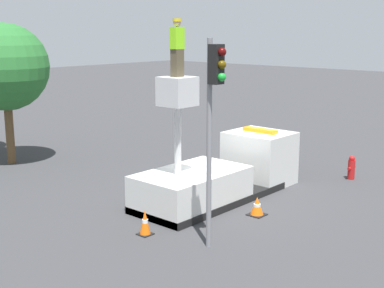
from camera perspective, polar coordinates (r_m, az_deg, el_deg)
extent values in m
plane|color=#38383A|center=(18.64, 2.00, -6.01)|extent=(120.00, 120.00, 0.00)
cube|color=black|center=(18.60, 2.01, -5.65)|extent=(5.79, 2.35, 0.24)
cube|color=silver|center=(17.73, -0.05, -4.85)|extent=(3.81, 2.29, 1.24)
cube|color=silver|center=(20.60, 7.20, -1.46)|extent=(1.99, 2.29, 1.99)
cube|color=black|center=(21.32, 8.76, 0.06)|extent=(0.03, 1.94, 0.79)
cube|color=orange|center=(20.37, 7.27, 1.45)|extent=(0.36, 1.37, 0.14)
cylinder|color=silver|center=(16.82, -1.54, 0.50)|extent=(0.22, 0.22, 2.33)
cube|color=silver|center=(16.58, -1.57, 5.64)|extent=(0.96, 0.96, 0.90)
cube|color=brown|center=(16.51, -1.58, 8.64)|extent=(0.34, 0.26, 0.84)
cube|color=#8CEA1E|center=(16.48, -1.60, 11.24)|extent=(0.40, 0.26, 0.66)
sphere|color=tan|center=(16.48, -1.61, 12.79)|extent=(0.23, 0.23, 0.23)
cylinder|color=yellow|center=(16.48, -1.61, 13.09)|extent=(0.26, 0.26, 0.09)
cylinder|color=gray|center=(14.01, 1.84, -0.26)|extent=(0.14, 0.14, 5.59)
cube|color=black|center=(13.58, 2.59, 8.49)|extent=(0.34, 0.28, 1.00)
sphere|color=#490707|center=(13.45, 3.22, 9.77)|extent=(0.22, 0.22, 0.22)
sphere|color=#503C07|center=(13.46, 3.20, 8.45)|extent=(0.22, 0.22, 0.22)
sphere|color=green|center=(13.49, 3.19, 7.14)|extent=(0.22, 0.22, 0.22)
cylinder|color=red|center=(22.00, 16.63, -2.64)|extent=(0.28, 0.28, 0.77)
sphere|color=red|center=(21.89, 16.70, -1.49)|extent=(0.24, 0.24, 0.24)
cylinder|color=red|center=(21.80, 16.42, -2.55)|extent=(0.12, 0.11, 0.11)
cylinder|color=red|center=(22.15, 16.86, -2.34)|extent=(0.12, 0.11, 0.11)
cube|color=black|center=(15.70, -5.01, -9.55)|extent=(0.39, 0.39, 0.03)
cone|color=orange|center=(15.57, -5.04, -8.31)|extent=(0.33, 0.33, 0.75)
cylinder|color=white|center=(15.56, -5.04, -8.18)|extent=(0.17, 0.17, 0.11)
cube|color=black|center=(17.31, 6.93, -7.49)|extent=(0.52, 0.52, 0.03)
cone|color=orange|center=(17.22, 6.96, -6.58)|extent=(0.43, 0.43, 0.61)
cylinder|color=white|center=(17.21, 6.96, -6.48)|extent=(0.22, 0.22, 0.09)
cylinder|color=brown|center=(24.65, -18.87, 1.35)|extent=(0.36, 0.36, 2.93)
sphere|color=#286B2D|center=(24.31, -19.32, 7.76)|extent=(3.73, 3.73, 3.73)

